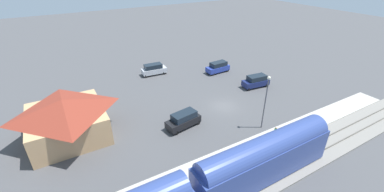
{
  "coord_description": "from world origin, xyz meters",
  "views": [
    {
      "loc": [
        -27.11,
        21.62,
        20.34
      ],
      "look_at": [
        3.94,
        3.59,
        1.0
      ],
      "focal_mm": 23.48,
      "sensor_mm": 36.0,
      "label": 1
    }
  ],
  "objects_px": {
    "suv_black": "(184,120)",
    "suv_blue": "(218,67)",
    "pedestrian_waiting_far": "(275,132)",
    "suv_silver": "(154,69)",
    "light_pole_near_platform": "(266,96)",
    "suv_navy": "(256,81)",
    "pedestrian_on_platform": "(239,151)",
    "station_building": "(66,118)"
  },
  "relations": [
    {
      "from": "suv_black",
      "to": "suv_blue",
      "type": "bearing_deg",
      "value": -48.66
    },
    {
      "from": "suv_blue",
      "to": "pedestrian_waiting_far",
      "type": "bearing_deg",
      "value": 162.98
    },
    {
      "from": "pedestrian_waiting_far",
      "to": "suv_silver",
      "type": "relative_size",
      "value": 0.34
    },
    {
      "from": "light_pole_near_platform",
      "to": "suv_navy",
      "type": "bearing_deg",
      "value": -39.11
    },
    {
      "from": "pedestrian_on_platform",
      "to": "suv_navy",
      "type": "distance_m",
      "value": 20.16
    },
    {
      "from": "station_building",
      "to": "light_pole_near_platform",
      "type": "xyz_separation_m",
      "value": [
        -11.2,
        -23.05,
        2.04
      ]
    },
    {
      "from": "pedestrian_on_platform",
      "to": "suv_silver",
      "type": "bearing_deg",
      "value": -2.4
    },
    {
      "from": "station_building",
      "to": "suv_blue",
      "type": "height_order",
      "value": "station_building"
    },
    {
      "from": "suv_navy",
      "to": "light_pole_near_platform",
      "type": "bearing_deg",
      "value": 140.89
    },
    {
      "from": "pedestrian_waiting_far",
      "to": "suv_silver",
      "type": "height_order",
      "value": "suv_silver"
    },
    {
      "from": "station_building",
      "to": "suv_blue",
      "type": "bearing_deg",
      "value": -74.91
    },
    {
      "from": "suv_blue",
      "to": "pedestrian_on_platform",
      "type": "bearing_deg",
      "value": 149.89
    },
    {
      "from": "station_building",
      "to": "light_pole_near_platform",
      "type": "height_order",
      "value": "light_pole_near_platform"
    },
    {
      "from": "pedestrian_waiting_far",
      "to": "suv_navy",
      "type": "xyz_separation_m",
      "value": [
        12.94,
        -8.74,
        -0.13
      ]
    },
    {
      "from": "station_building",
      "to": "pedestrian_on_platform",
      "type": "relative_size",
      "value": 5.93
    },
    {
      "from": "pedestrian_on_platform",
      "to": "pedestrian_waiting_far",
      "type": "xyz_separation_m",
      "value": [
        0.48,
        -6.3,
        0.0
      ]
    },
    {
      "from": "suv_navy",
      "to": "suv_black",
      "type": "bearing_deg",
      "value": 104.43
    },
    {
      "from": "pedestrian_waiting_far",
      "to": "suv_blue",
      "type": "xyz_separation_m",
      "value": [
        21.99,
        -6.73,
        -0.13
      ]
    },
    {
      "from": "suv_navy",
      "to": "suv_silver",
      "type": "relative_size",
      "value": 1.01
    },
    {
      "from": "suv_blue",
      "to": "suv_silver",
      "type": "height_order",
      "value": "same"
    },
    {
      "from": "station_building",
      "to": "pedestrian_waiting_far",
      "type": "bearing_deg",
      "value": -122.16
    },
    {
      "from": "pedestrian_on_platform",
      "to": "pedestrian_waiting_far",
      "type": "bearing_deg",
      "value": -85.66
    },
    {
      "from": "pedestrian_on_platform",
      "to": "light_pole_near_platform",
      "type": "height_order",
      "value": "light_pole_near_platform"
    },
    {
      "from": "suv_silver",
      "to": "station_building",
      "type": "bearing_deg",
      "value": 127.77
    },
    {
      "from": "suv_blue",
      "to": "light_pole_near_platform",
      "type": "distance_m",
      "value": 20.38
    },
    {
      "from": "station_building",
      "to": "pedestrian_on_platform",
      "type": "height_order",
      "value": "station_building"
    },
    {
      "from": "pedestrian_on_platform",
      "to": "suv_silver",
      "type": "height_order",
      "value": "suv_silver"
    },
    {
      "from": "pedestrian_on_platform",
      "to": "suv_blue",
      "type": "height_order",
      "value": "suv_blue"
    },
    {
      "from": "pedestrian_on_platform",
      "to": "suv_navy",
      "type": "height_order",
      "value": "suv_navy"
    },
    {
      "from": "pedestrian_on_platform",
      "to": "light_pole_near_platform",
      "type": "xyz_separation_m",
      "value": [
        3.4,
        -6.9,
        3.58
      ]
    },
    {
      "from": "station_building",
      "to": "suv_silver",
      "type": "height_order",
      "value": "station_building"
    },
    {
      "from": "pedestrian_on_platform",
      "to": "suv_black",
      "type": "relative_size",
      "value": 0.33
    },
    {
      "from": "suv_blue",
      "to": "light_pole_near_platform",
      "type": "xyz_separation_m",
      "value": [
        -19.07,
        6.14,
        3.71
      ]
    },
    {
      "from": "suv_navy",
      "to": "suv_black",
      "type": "xyz_separation_m",
      "value": [
        -4.47,
        17.39,
        0.0
      ]
    },
    {
      "from": "station_building",
      "to": "light_pole_near_platform",
      "type": "distance_m",
      "value": 25.71
    },
    {
      "from": "station_building",
      "to": "suv_black",
      "type": "relative_size",
      "value": 1.97
    },
    {
      "from": "suv_blue",
      "to": "suv_silver",
      "type": "distance_m",
      "value": 13.1
    },
    {
      "from": "pedestrian_waiting_far",
      "to": "suv_black",
      "type": "relative_size",
      "value": 0.33
    },
    {
      "from": "suv_silver",
      "to": "light_pole_near_platform",
      "type": "bearing_deg",
      "value": -166.92
    },
    {
      "from": "pedestrian_on_platform",
      "to": "suv_navy",
      "type": "bearing_deg",
      "value": -48.27
    },
    {
      "from": "pedestrian_waiting_far",
      "to": "station_building",
      "type": "bearing_deg",
      "value": 57.84
    },
    {
      "from": "suv_navy",
      "to": "pedestrian_on_platform",
      "type": "bearing_deg",
      "value": 131.73
    }
  ]
}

